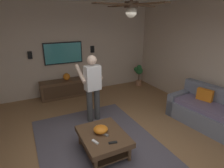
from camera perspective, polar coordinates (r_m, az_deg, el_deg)
ground_plane at (r=3.75m, az=0.10°, el=-20.79°), size 8.27×8.27×0.00m
wall_back_tv at (r=6.26m, az=-14.48°, el=9.97°), size 0.10×6.29×2.90m
area_rug at (r=3.97m, az=-3.85°, el=-18.13°), size 3.11×2.30×0.01m
couch at (r=5.00m, az=28.04°, el=-7.88°), size 1.99×1.08×0.87m
coffee_table at (r=3.65m, az=-2.69°, el=-16.28°), size 1.00×0.80×0.40m
media_console at (r=6.24m, az=-13.25°, el=-1.18°), size 0.45×1.70×0.55m
tv at (r=6.18m, az=-14.57°, el=9.09°), size 0.05×1.20×0.68m
person_standing at (r=4.43m, az=-5.98°, el=-0.26°), size 0.57×0.58×1.64m
potted_plant_short at (r=7.01m, az=8.09°, el=3.29°), size 0.32×0.29×0.81m
bowl at (r=3.60m, az=-3.46°, el=-13.59°), size 0.27×0.27×0.12m
remote_white at (r=3.38m, az=-5.13°, el=-17.11°), size 0.16×0.09×0.02m
remote_black at (r=3.36m, az=0.27°, el=-17.38°), size 0.08×0.16×0.02m
remote_grey at (r=3.55m, az=-2.20°, el=-15.08°), size 0.15×0.11×0.02m
vase_round at (r=6.11m, az=-13.65°, el=2.18°), size 0.22×0.22×0.22m
wall_speaker_left at (r=6.45m, az=-5.99°, el=10.47°), size 0.06×0.12×0.22m
wall_speaker_right at (r=6.07m, az=-23.69°, el=8.06°), size 0.06×0.12×0.22m
ceiling_fan at (r=2.89m, az=5.83°, el=22.30°), size 1.20×1.18×0.46m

